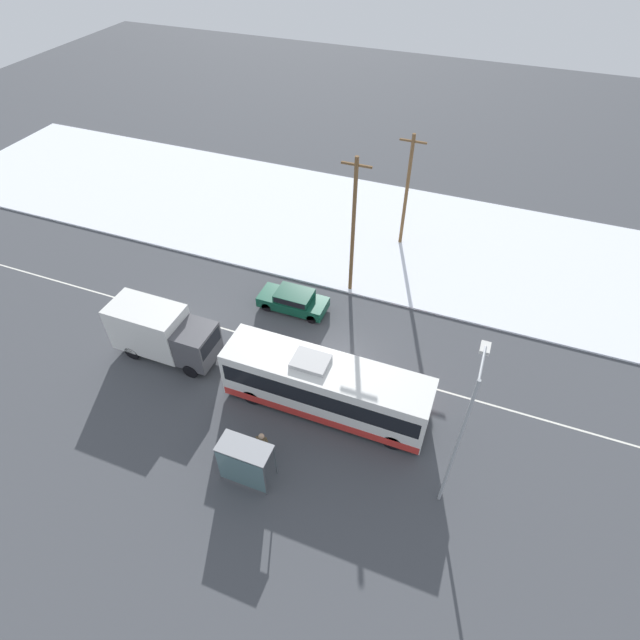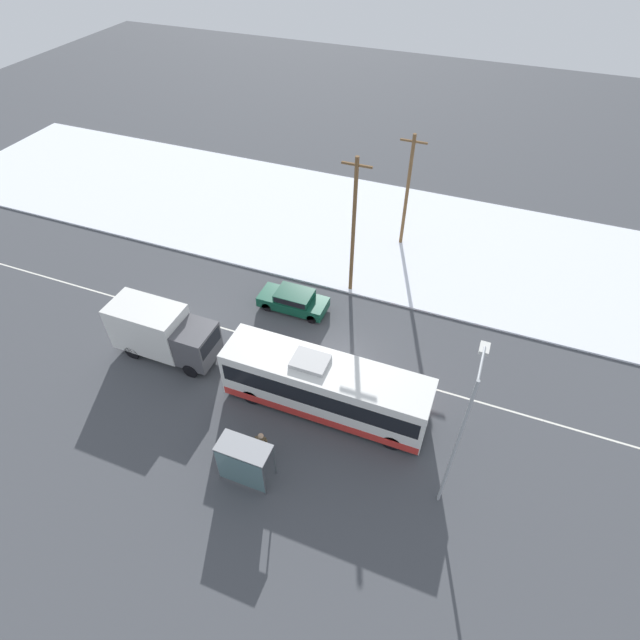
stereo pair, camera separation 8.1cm
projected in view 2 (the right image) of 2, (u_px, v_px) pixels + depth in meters
ground_plane at (340, 362)px, 28.87m from camera, size 120.00×120.00×0.00m
snow_lot at (399, 237)px, 37.92m from camera, size 80.00×15.05×0.12m
lane_marking_center at (340, 362)px, 28.86m from camera, size 60.00×0.12×0.00m
city_bus at (325, 387)px, 25.42m from camera, size 10.68×2.57×3.41m
box_truck at (162, 331)px, 28.17m from camera, size 6.11×2.30×3.28m
sedan_car at (294, 300)px, 31.67m from camera, size 4.38×1.80×1.38m
pedestrian_at_stop at (262, 443)px, 23.71m from camera, size 0.63×0.28×1.76m
bus_shelter at (242, 461)px, 22.34m from camera, size 2.46×1.20×2.40m
streetlamp at (461, 427)px, 19.47m from camera, size 0.36×2.20×8.46m
utility_pole_roadside at (354, 227)px, 30.18m from camera, size 1.80×0.24×9.44m
utility_pole_snowlot at (407, 191)px, 34.47m from camera, size 1.80×0.24×8.38m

